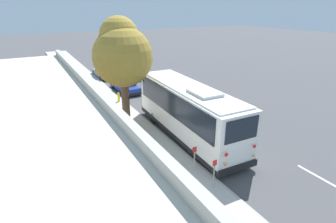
{
  "coord_description": "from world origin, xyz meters",
  "views": [
    {
      "loc": [
        -13.2,
        8.55,
        7.87
      ],
      "look_at": [
        1.14,
        0.67,
        1.3
      ],
      "focal_mm": 28.0,
      "sensor_mm": 36.0,
      "label": 1
    }
  ],
  "objects": [
    {
      "name": "lane_stripe_ahead",
      "position": [
        4.67,
        -3.25,
        0.0
      ],
      "size": [
        2.4,
        0.14,
        0.01
      ],
      "primitive_type": "cube",
      "color": "silver",
      "rests_on": "ground"
    },
    {
      "name": "shuttle_bus",
      "position": [
        -0.36,
        0.07,
        1.91
      ],
      "size": [
        10.05,
        2.81,
        3.54
      ],
      "rotation": [
        0.0,
        0.0,
        -0.04
      ],
      "color": "white",
      "rests_on": "ground"
    },
    {
      "name": "street_tree",
      "position": [
        3.07,
        2.97,
        5.09
      ],
      "size": [
        3.86,
        3.86,
        7.23
      ],
      "color": "brown",
      "rests_on": "sidewalk_slab"
    },
    {
      "name": "sign_post_far",
      "position": [
        -3.98,
        1.98,
        0.84
      ],
      "size": [
        0.06,
        0.22,
        1.33
      ],
      "color": "gray",
      "rests_on": "sidewalk_slab"
    },
    {
      "name": "parked_sedan_blue",
      "position": [
        10.88,
        0.18,
        0.58
      ],
      "size": [
        4.67,
        1.8,
        1.26
      ],
      "rotation": [
        0.0,
        0.0,
        0.03
      ],
      "color": "navy",
      "rests_on": "ground"
    },
    {
      "name": "building_backdrop",
      "position": [
        -1.46,
        10.16,
        2.14
      ],
      "size": [
        22.12,
        8.44,
        4.67
      ],
      "color": "beige",
      "rests_on": "ground"
    },
    {
      "name": "lane_stripe_mid",
      "position": [
        -1.33,
        -3.25,
        0.0
      ],
      "size": [
        2.4,
        0.14,
        0.01
      ],
      "primitive_type": "cube",
      "color": "silver",
      "rests_on": "ground"
    },
    {
      "name": "parked_sedan_gray",
      "position": [
        17.42,
        0.52,
        0.59
      ],
      "size": [
        4.43,
        1.81,
        1.28
      ],
      "rotation": [
        0.0,
        0.0,
        0.02
      ],
      "color": "slate",
      "rests_on": "ground"
    },
    {
      "name": "sign_post_near",
      "position": [
        -5.54,
        1.98,
        0.89
      ],
      "size": [
        0.06,
        0.22,
        1.44
      ],
      "color": "gray",
      "rests_on": "sidewalk_slab"
    },
    {
      "name": "sidewalk_slab",
      "position": [
        0.0,
        3.23,
        0.07
      ],
      "size": [
        80.0,
        3.39,
        0.15
      ],
      "primitive_type": "cube",
      "color": "#B2AFA8",
      "rests_on": "ground"
    },
    {
      "name": "lane_stripe_behind",
      "position": [
        -7.33,
        -3.25,
        0.0
      ],
      "size": [
        2.4,
        0.14,
        0.01
      ],
      "primitive_type": "cube",
      "color": "silver",
      "rests_on": "ground"
    },
    {
      "name": "ground_plane",
      "position": [
        0.0,
        0.0,
        0.0
      ],
      "size": [
        160.0,
        160.0,
        0.0
      ],
      "primitive_type": "plane",
      "color": "#474749"
    },
    {
      "name": "curb_strip",
      "position": [
        0.0,
        1.47,
        0.07
      ],
      "size": [
        80.0,
        0.14,
        0.15
      ],
      "primitive_type": "cube",
      "color": "#9D9A94",
      "rests_on": "ground"
    },
    {
      "name": "fire_hydrant",
      "position": [
        7.83,
        1.91,
        0.55
      ],
      "size": [
        0.22,
        0.22,
        0.81
      ],
      "color": "gold",
      "rests_on": "sidewalk_slab"
    }
  ]
}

